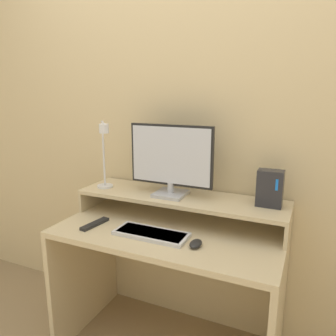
{
  "coord_description": "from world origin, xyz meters",
  "views": [
    {
      "loc": [
        0.66,
        -1.16,
        1.48
      ],
      "look_at": [
        -0.02,
        0.35,
        1.08
      ],
      "focal_mm": 35.0,
      "sensor_mm": 36.0,
      "label": 1
    }
  ],
  "objects_px": {
    "monitor": "(171,160)",
    "mouse": "(196,244)",
    "keyboard": "(151,234)",
    "desk_lamp": "(104,153)",
    "router_dock": "(270,188)",
    "remote_control": "(95,224)"
  },
  "relations": [
    {
      "from": "monitor",
      "to": "desk_lamp",
      "type": "relative_size",
      "value": 1.19
    },
    {
      "from": "desk_lamp",
      "to": "remote_control",
      "type": "distance_m",
      "value": 0.41
    },
    {
      "from": "monitor",
      "to": "keyboard",
      "type": "height_order",
      "value": "monitor"
    },
    {
      "from": "desk_lamp",
      "to": "remote_control",
      "type": "bearing_deg",
      "value": -74.03
    },
    {
      "from": "remote_control",
      "to": "desk_lamp",
      "type": "bearing_deg",
      "value": 105.97
    },
    {
      "from": "router_dock",
      "to": "keyboard",
      "type": "distance_m",
      "value": 0.65
    },
    {
      "from": "keyboard",
      "to": "mouse",
      "type": "height_order",
      "value": "mouse"
    },
    {
      "from": "router_dock",
      "to": "remote_control",
      "type": "bearing_deg",
      "value": -160.22
    },
    {
      "from": "mouse",
      "to": "keyboard",
      "type": "bearing_deg",
      "value": 175.23
    },
    {
      "from": "monitor",
      "to": "mouse",
      "type": "relative_size",
      "value": 5.31
    },
    {
      "from": "router_dock",
      "to": "mouse",
      "type": "relative_size",
      "value": 2.07
    },
    {
      "from": "mouse",
      "to": "router_dock",
      "type": "bearing_deg",
      "value": 48.65
    },
    {
      "from": "router_dock",
      "to": "monitor",
      "type": "bearing_deg",
      "value": -175.12
    },
    {
      "from": "router_dock",
      "to": "keyboard",
      "type": "xyz_separation_m",
      "value": [
        -0.53,
        -0.3,
        -0.22
      ]
    },
    {
      "from": "mouse",
      "to": "monitor",
      "type": "bearing_deg",
      "value": 132.48
    },
    {
      "from": "monitor",
      "to": "mouse",
      "type": "height_order",
      "value": "monitor"
    },
    {
      "from": "monitor",
      "to": "desk_lamp",
      "type": "distance_m",
      "value": 0.4
    },
    {
      "from": "remote_control",
      "to": "router_dock",
      "type": "bearing_deg",
      "value": 19.78
    },
    {
      "from": "monitor",
      "to": "remote_control",
      "type": "xyz_separation_m",
      "value": [
        -0.34,
        -0.27,
        -0.34
      ]
    },
    {
      "from": "keyboard",
      "to": "monitor",
      "type": "bearing_deg",
      "value": 91.03
    },
    {
      "from": "mouse",
      "to": "remote_control",
      "type": "xyz_separation_m",
      "value": [
        -0.59,
        0.01,
        -0.01
      ]
    },
    {
      "from": "router_dock",
      "to": "mouse",
      "type": "distance_m",
      "value": 0.48
    }
  ]
}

